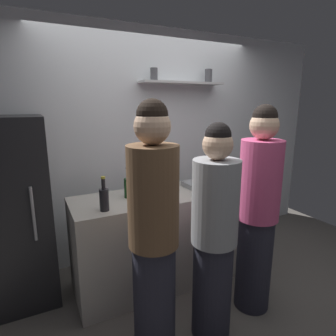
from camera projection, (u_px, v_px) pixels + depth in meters
ground_plane at (207, 305)px, 2.54m from camera, size 5.28×5.28×0.00m
back_wall_assembly at (151, 144)px, 3.33m from camera, size 4.80×0.32×2.60m
refrigerator at (11, 214)px, 2.44m from camera, size 0.66×0.61×1.68m
counter at (168, 236)px, 2.85m from camera, size 1.85×0.62×0.93m
baking_pan at (200, 184)px, 2.96m from camera, size 0.34×0.24×0.05m
utensil_holder at (167, 191)px, 2.58m from camera, size 0.09×0.09×0.21m
wine_bottle_dark_glass at (104, 198)px, 2.27m from camera, size 0.08×0.08×0.29m
wine_bottle_pale_glass at (203, 186)px, 2.60m from camera, size 0.08×0.08×0.30m
wine_bottle_green_glass at (128, 187)px, 2.59m from camera, size 0.08×0.08×0.29m
water_bottle_plastic at (146, 185)px, 2.69m from camera, size 0.09×0.09×0.21m
person_brown_jacket at (154, 236)px, 1.88m from camera, size 0.34×0.34×1.81m
person_pink_top at (258, 212)px, 2.35m from camera, size 0.34×0.34×1.78m
person_grey_hoodie at (214, 237)px, 2.07m from camera, size 0.34×0.34×1.66m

